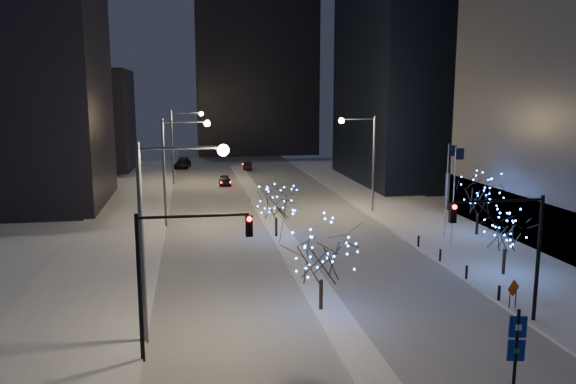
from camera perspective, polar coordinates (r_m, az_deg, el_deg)
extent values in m
plane|color=white|center=(28.86, 6.46, -15.18)|extent=(160.00, 160.00, 0.00)
cube|color=#9FA4AD|center=(61.72, -2.66, -1.47)|extent=(20.00, 130.00, 0.02)
cube|color=silver|center=(56.86, -2.02, -2.39)|extent=(2.00, 80.00, 0.15)
cube|color=silver|center=(51.80, 16.28, -4.02)|extent=(10.00, 90.00, 0.15)
cube|color=silver|center=(47.09, -17.49, -5.47)|extent=(8.00, 90.00, 0.15)
cube|color=black|center=(96.90, -21.00, 6.81)|extent=(18.00, 16.00, 16.00)
cube|color=black|center=(118.14, -3.37, 14.21)|extent=(24.00, 14.00, 42.00)
cylinder|color=#595E66|center=(28.09, -14.62, -5.29)|extent=(0.24, 0.24, 10.00)
cylinder|color=#595E66|center=(27.15, -10.83, 4.43)|extent=(4.00, 0.16, 0.16)
sphere|color=#F4C47A|center=(27.21, -6.60, 4.24)|extent=(0.56, 0.56, 0.56)
cylinder|color=#595E66|center=(52.59, -12.47, 1.82)|extent=(0.24, 0.24, 10.00)
cylinder|color=#595E66|center=(52.09, -10.45, 7.01)|extent=(4.00, 0.16, 0.16)
sphere|color=#F4C47A|center=(52.12, -8.23, 6.91)|extent=(0.56, 0.56, 0.56)
cylinder|color=#595E66|center=(77.41, -11.68, 4.40)|extent=(0.24, 0.24, 10.00)
cylinder|color=#595E66|center=(77.07, -10.31, 7.92)|extent=(4.00, 0.16, 0.16)
sphere|color=#F4C47A|center=(77.09, -8.81, 7.86)|extent=(0.56, 0.56, 0.56)
cylinder|color=#595E66|center=(58.52, 8.69, 2.75)|extent=(0.24, 0.24, 10.00)
cylinder|color=#595E66|center=(57.59, 7.15, 7.37)|extent=(3.50, 0.16, 0.16)
sphere|color=#F4C47A|center=(57.11, 5.45, 7.23)|extent=(0.56, 0.56, 0.56)
cylinder|color=black|center=(26.62, -14.82, -9.53)|extent=(0.20, 0.20, 7.00)
cylinder|color=black|center=(25.61, -9.57, -2.43)|extent=(5.00, 0.14, 0.14)
cube|color=black|center=(25.86, -3.98, -3.44)|extent=(0.32, 0.28, 1.00)
sphere|color=#FF0C05|center=(25.61, -3.94, -2.77)|extent=(0.22, 0.22, 0.22)
cylinder|color=black|center=(32.85, 24.06, -6.34)|extent=(0.20, 0.20, 7.00)
cylinder|color=black|center=(30.80, 20.62, -0.84)|extent=(5.00, 0.14, 0.14)
cube|color=black|center=(29.72, 16.39, -2.06)|extent=(0.32, 0.28, 1.00)
sphere|color=#FF0C05|center=(29.49, 16.58, -1.47)|extent=(0.22, 0.22, 0.22)
cylinder|color=silver|center=(46.59, 16.46, -0.44)|extent=(0.10, 0.10, 8.00)
cube|color=black|center=(46.28, 17.06, 3.72)|extent=(0.70, 0.03, 0.90)
cylinder|color=silver|center=(49.06, 15.81, 0.10)|extent=(0.10, 0.10, 8.00)
cube|color=black|center=(48.77, 16.37, 4.05)|extent=(0.70, 0.03, 0.90)
cylinder|color=black|center=(35.95, 20.64, -9.58)|extent=(0.16, 0.16, 0.90)
cylinder|color=black|center=(39.26, 17.68, -7.76)|extent=(0.16, 0.16, 0.90)
cylinder|color=black|center=(42.68, 15.21, -6.21)|extent=(0.16, 0.16, 0.90)
cylinder|color=black|center=(46.19, 13.11, -4.89)|extent=(0.16, 0.16, 0.90)
imported|color=black|center=(76.34, -6.44, 1.19)|extent=(1.65, 3.95, 1.34)
imported|color=black|center=(91.45, -4.12, 2.66)|extent=(1.83, 4.03, 1.28)
imported|color=black|center=(95.07, -10.65, 2.89)|extent=(3.05, 5.78, 1.60)
cylinder|color=black|center=(32.35, 3.38, -10.36)|extent=(0.22, 0.22, 1.71)
cylinder|color=black|center=(48.21, -1.20, -3.57)|extent=(0.22, 0.22, 1.60)
cylinder|color=black|center=(40.98, 21.08, -6.62)|extent=(0.22, 0.22, 1.72)
cylinder|color=black|center=(51.48, 18.65, -3.07)|extent=(0.22, 0.22, 1.87)
cylinder|color=black|center=(25.01, 22.12, -15.14)|extent=(0.13, 0.13, 3.86)
cube|color=navy|center=(24.53, 22.31, -12.56)|extent=(0.69, 0.24, 0.88)
cube|color=navy|center=(24.92, 22.15, -14.68)|extent=(0.69, 0.24, 0.88)
cylinder|color=black|center=(34.88, 21.59, -10.15)|extent=(0.06, 0.06, 1.01)
cylinder|color=black|center=(35.06, 22.11, -10.08)|extent=(0.06, 0.06, 1.01)
cube|color=#FF5E0D|center=(34.75, 21.93, -9.04)|extent=(0.97, 0.45, 1.04)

